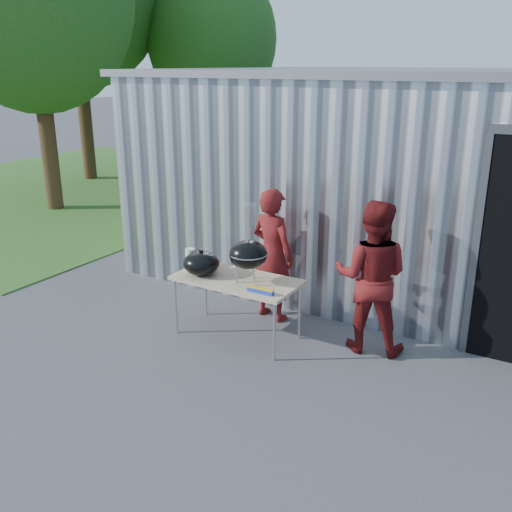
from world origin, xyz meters
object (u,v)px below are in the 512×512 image
Objects in this scene: folding_table at (237,282)px; person_bystander at (371,277)px; kettle_grill at (248,248)px; person_cook at (272,255)px.

folding_table is 1.58m from person_bystander.
person_bystander is (1.48, 0.51, 0.18)m from folding_table.
folding_table is at bearing 170.81° from kettle_grill.
person_cook is at bearing 96.63° from kettle_grill.
person_bystander is at bearing 19.21° from folding_table.
person_bystander reaches higher than person_cook.
kettle_grill is at bearing -9.19° from folding_table.
person_cook is at bearing -19.64° from person_bystander.
person_cook reaches higher than kettle_grill.
person_cook is (-0.08, 0.73, -0.30)m from kettle_grill.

